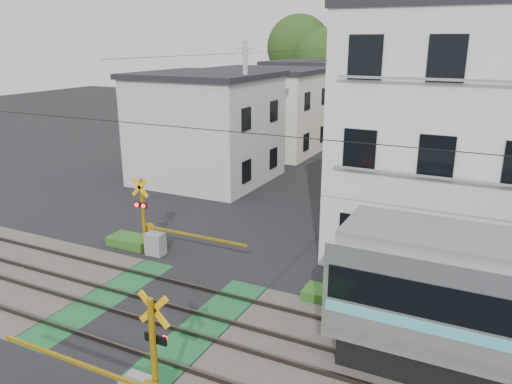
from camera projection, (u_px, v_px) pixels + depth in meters
The scene contains 10 objects.
ground at pixel (150, 312), 15.33m from camera, with size 120.00×120.00×0.00m, color black.
track_bed at pixel (150, 311), 15.32m from camera, with size 120.00×120.00×0.14m.
crossing_signal_far at pixel (154, 237), 19.36m from camera, with size 4.74×0.65×3.09m.
apartment_block at pixel (486, 135), 18.53m from camera, with size 10.20×8.36×9.30m.
houses_row at pixel (371, 108), 36.53m from camera, with size 22.07×31.35×6.80m.
tree_hill at pixel (410, 64), 55.87m from camera, with size 40.00×13.21×11.90m.
catenary at pixel (347, 232), 11.75m from camera, with size 60.00×5.04×7.00m.
utility_poles at pixel (343, 100), 34.33m from camera, with size 7.90×42.00×8.00m.
pedestrian at pixel (400, 134), 39.85m from camera, with size 0.64×0.42×1.75m, color #332E3A.
weed_patches at pixel (197, 322), 14.46m from camera, with size 10.25×8.80×0.40m.
Camera 1 is at (8.93, -10.75, 8.01)m, focal length 35.00 mm.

